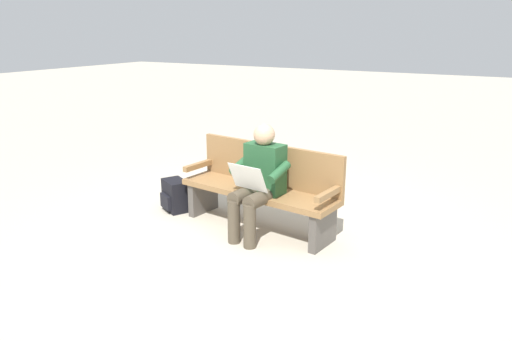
# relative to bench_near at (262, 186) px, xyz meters

# --- Properties ---
(ground_plane) EXTENTS (40.00, 40.00, 0.00)m
(ground_plane) POSITION_rel_bench_near_xyz_m (0.01, 0.07, -0.46)
(ground_plane) COLOR #B7AD99
(bench_near) EXTENTS (1.84, 0.69, 0.90)m
(bench_near) POSITION_rel_bench_near_xyz_m (0.00, 0.00, 0.00)
(bench_near) COLOR olive
(bench_near) RESTS_ON ground
(person_seated) EXTENTS (0.60, 0.60, 1.18)m
(person_seated) POSITION_rel_bench_near_xyz_m (-0.10, 0.25, 0.17)
(person_seated) COLOR #23512D
(person_seated) RESTS_ON ground
(backpack) EXTENTS (0.40, 0.36, 0.37)m
(backpack) POSITION_rel_bench_near_xyz_m (1.13, 0.09, -0.28)
(backpack) COLOR black
(backpack) RESTS_ON ground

